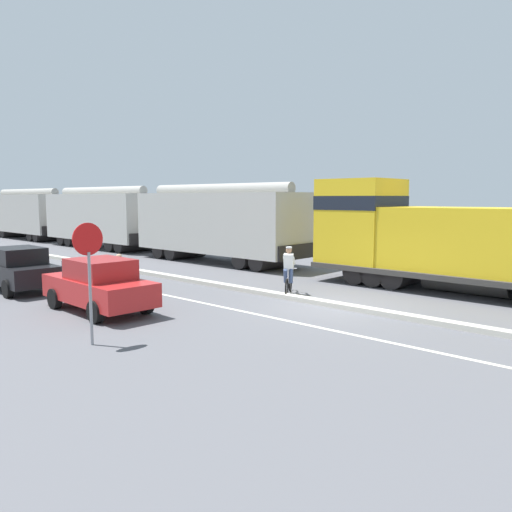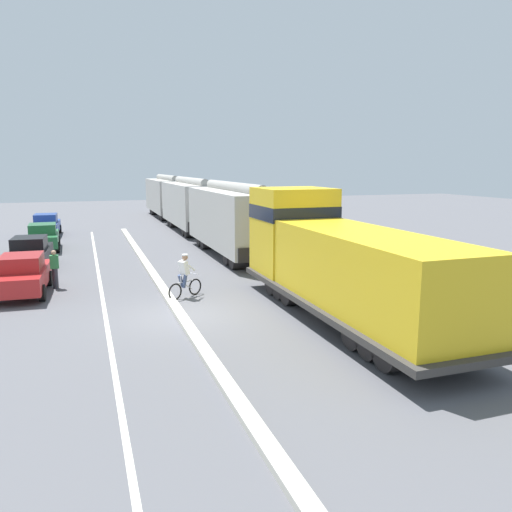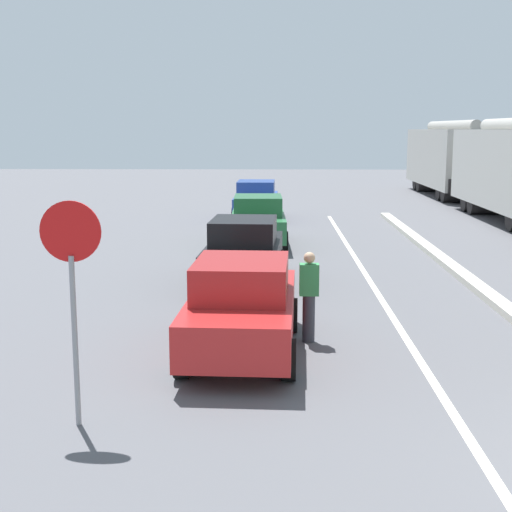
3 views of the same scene
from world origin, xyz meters
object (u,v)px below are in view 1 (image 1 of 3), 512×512
Objects in this scene: hopper_car_trailing at (29,214)px; parked_car_red at (99,285)px; hopper_car_middle at (102,218)px; locomotive at (445,243)px; parked_car_black at (18,269)px; stop_sign at (89,260)px; hopper_car_lead at (218,224)px; pedestrian_by_cars at (120,277)px; cyclist at (289,272)px.

hopper_car_trailing reaches higher than parked_car_red.
locomotive is at bearing -90.00° from hopper_car_middle.
stop_sign is (-1.78, -8.41, 1.21)m from parked_car_black.
parked_car_red is (-10.41, -5.73, -1.26)m from hopper_car_lead.
locomotive is 12.16m from hopper_car_lead.
pedestrian_by_cars is at bearing -151.36° from hopper_car_lead.
locomotive is 35.36m from hopper_car_trailing.
hopper_car_trailing is 30.77m from parked_car_red.
hopper_car_trailing is 6.18× the size of cyclist.
hopper_car_lead is 9.50m from cyclist.
locomotive reaches higher than stop_sign.
stop_sign is (-12.38, 3.42, 0.23)m from locomotive.
hopper_car_lead is at bearing -90.00° from hopper_car_middle.
locomotive is 7.17× the size of pedestrian_by_cars.
pedestrian_by_cars is (-9.26, -28.26, -1.23)m from hopper_car_trailing.
hopper_car_trailing is (0.00, 11.60, 0.00)m from hopper_car_middle.
hopper_car_trailing reaches higher than stop_sign.
locomotive is 4.03× the size of stop_sign.
parked_car_red is 2.63× the size of pedestrian_by_cars.
stop_sign is 4.96m from pedestrian_by_cars.
cyclist is (-4.42, -8.32, -1.26)m from hopper_car_lead.
hopper_car_middle is 19.10m from pedestrian_by_cars.
stop_sign is at bearing -130.29° from pedestrian_by_cars.
hopper_car_lead is 1.00× the size of hopper_car_middle.
parked_car_red is (-10.41, -28.93, -1.26)m from hopper_car_trailing.
parked_car_black is (-0.19, 5.41, 0.00)m from parked_car_red.
cyclist reaches higher than pedestrian_by_cars.
hopper_car_middle is 20.44m from cyclist.
hopper_car_trailing is at bearing 90.00° from locomotive.
hopper_car_middle and hopper_car_trailing have the same top height.
locomotive is 2.71× the size of parked_car_black.
parked_car_red is at bearing 148.31° from locomotive.
pedestrian_by_cars is at bearing -74.19° from parked_car_black.
cyclist is 1.06× the size of pedestrian_by_cars.
parked_car_red is 1.48× the size of stop_sign.
parked_car_red is (-10.41, 6.42, -0.98)m from locomotive.
parked_car_black is at bearing -131.63° from hopper_car_middle.
hopper_car_lead is 11.95m from parked_car_red.
cyclist is (6.17, -7.99, 0.00)m from parked_car_black.
hopper_car_trailing is 34.25m from stop_sign.
pedestrian_by_cars is (1.15, 0.68, 0.03)m from parked_car_red.
locomotive is 11.71m from pedestrian_by_cars.
hopper_car_middle is at bearing 90.00° from locomotive.
locomotive is at bearing -15.46° from stop_sign.
hopper_car_trailing is at bearing 90.00° from hopper_car_lead.
hopper_car_lead reaches higher than parked_car_black.
parked_car_black is 10.10m from cyclist.
hopper_car_trailing is at bearing 90.00° from hopper_car_middle.
locomotive reaches higher than pedestrian_by_cars.
hopper_car_lead is 10.62m from pedestrian_by_cars.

